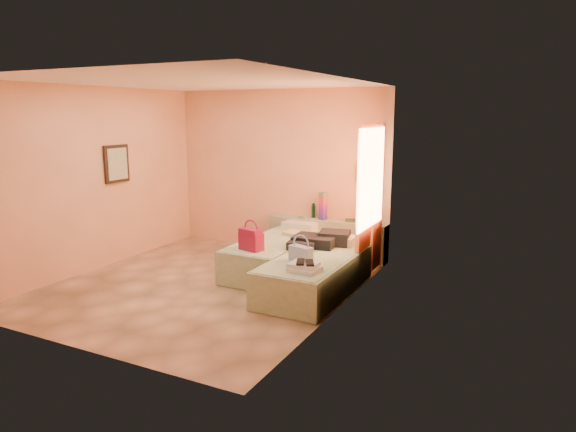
# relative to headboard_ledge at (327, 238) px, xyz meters

# --- Properties ---
(ground) EXTENTS (4.50, 4.50, 0.00)m
(ground) POSITION_rel_headboard_ledge_xyz_m (-0.98, -2.10, -0.33)
(ground) COLOR tan
(ground) RESTS_ON ground
(room_walls) EXTENTS (4.02, 4.51, 2.81)m
(room_walls) POSITION_rel_headboard_ledge_xyz_m (-0.77, -1.53, 1.46)
(room_walls) COLOR #F5AF82
(room_walls) RESTS_ON ground
(headboard_ledge) EXTENTS (2.05, 0.30, 0.65)m
(headboard_ledge) POSITION_rel_headboard_ledge_xyz_m (0.00, 0.00, 0.00)
(headboard_ledge) COLOR gray
(headboard_ledge) RESTS_ON ground
(bed_left) EXTENTS (0.91, 2.01, 0.50)m
(bed_left) POSITION_rel_headboard_ledge_xyz_m (-0.38, -1.05, -0.08)
(bed_left) COLOR beige
(bed_left) RESTS_ON ground
(bed_right) EXTENTS (0.91, 2.01, 0.50)m
(bed_right) POSITION_rel_headboard_ledge_xyz_m (0.52, -1.69, -0.08)
(bed_right) COLOR beige
(bed_right) RESTS_ON ground
(water_bottle) EXTENTS (0.08, 0.08, 0.24)m
(water_bottle) POSITION_rel_headboard_ledge_xyz_m (-0.28, 0.05, 0.44)
(water_bottle) COLOR #143923
(water_bottle) RESTS_ON headboard_ledge
(rainbow_box) EXTENTS (0.13, 0.13, 0.46)m
(rainbow_box) POSITION_rel_headboard_ledge_xyz_m (-0.06, -0.04, 0.56)
(rainbow_box) COLOR maroon
(rainbow_box) RESTS_ON headboard_ledge
(small_dish) EXTENTS (0.12, 0.12, 0.03)m
(small_dish) POSITION_rel_headboard_ledge_xyz_m (-0.44, -0.07, 0.34)
(small_dish) COLOR #519560
(small_dish) RESTS_ON headboard_ledge
(green_book) EXTENTS (0.23, 0.19, 0.03)m
(green_book) POSITION_rel_headboard_ledge_xyz_m (0.41, 0.04, 0.34)
(green_book) COLOR #294C2E
(green_book) RESTS_ON headboard_ledge
(flower_vase) EXTENTS (0.22, 0.22, 0.23)m
(flower_vase) POSITION_rel_headboard_ledge_xyz_m (0.68, -0.08, 0.44)
(flower_vase) COLOR silver
(flower_vase) RESTS_ON headboard_ledge
(magenta_handbag) EXTENTS (0.37, 0.25, 0.31)m
(magenta_handbag) POSITION_rel_headboard_ledge_xyz_m (-0.43, -1.76, 0.33)
(magenta_handbag) COLOR maroon
(magenta_handbag) RESTS_ON bed_left
(khaki_garment) EXTENTS (0.39, 0.34, 0.06)m
(khaki_garment) POSITION_rel_headboard_ledge_xyz_m (-0.25, -0.70, 0.20)
(khaki_garment) COLOR tan
(khaki_garment) RESTS_ON bed_left
(clothes_pile) EXTENTS (0.70, 0.70, 0.19)m
(clothes_pile) POSITION_rel_headboard_ledge_xyz_m (0.34, -1.16, 0.27)
(clothes_pile) COLOR black
(clothes_pile) RESTS_ON bed_right
(blue_handbag) EXTENTS (0.34, 0.22, 0.20)m
(blue_handbag) POSITION_rel_headboard_ledge_xyz_m (0.44, -1.97, 0.28)
(blue_handbag) COLOR #415F9D
(blue_handbag) RESTS_ON bed_right
(towel_stack) EXTENTS (0.37, 0.32, 0.10)m
(towel_stack) POSITION_rel_headboard_ledge_xyz_m (0.67, -2.34, 0.23)
(towel_stack) COLOR white
(towel_stack) RESTS_ON bed_right
(sandal_pair) EXTENTS (0.26, 0.30, 0.03)m
(sandal_pair) POSITION_rel_headboard_ledge_xyz_m (0.67, -2.33, 0.29)
(sandal_pair) COLOR black
(sandal_pair) RESTS_ON towel_stack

